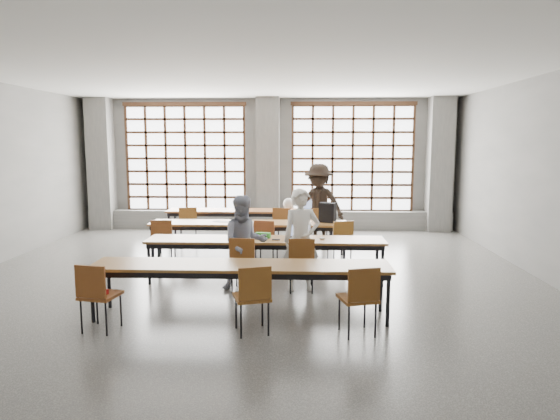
# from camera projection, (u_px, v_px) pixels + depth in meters

# --- Properties ---
(floor) EXTENTS (11.00, 11.00, 0.00)m
(floor) POSITION_uv_depth(u_px,v_px,m) (249.00, 284.00, 8.30)
(floor) COLOR #484846
(floor) RESTS_ON ground
(ceiling) EXTENTS (11.00, 11.00, 0.00)m
(ceiling) POSITION_uv_depth(u_px,v_px,m) (247.00, 68.00, 7.83)
(ceiling) COLOR silver
(ceiling) RESTS_ON floor
(wall_back) EXTENTS (10.00, 0.00, 10.00)m
(wall_back) POSITION_uv_depth(u_px,v_px,m) (269.00, 164.00, 13.51)
(wall_back) COLOR #5B5B58
(wall_back) RESTS_ON floor
(wall_front) EXTENTS (10.00, 0.00, 10.00)m
(wall_front) POSITION_uv_depth(u_px,v_px,m) (139.00, 258.00, 2.62)
(wall_front) COLOR #5B5B58
(wall_front) RESTS_ON floor
(column_left) EXTENTS (0.60, 0.55, 3.50)m
(column_left) POSITION_uv_depth(u_px,v_px,m) (101.00, 164.00, 13.41)
(column_left) COLOR #585856
(column_left) RESTS_ON floor
(column_mid) EXTENTS (0.60, 0.55, 3.50)m
(column_mid) POSITION_uv_depth(u_px,v_px,m) (268.00, 165.00, 13.23)
(column_mid) COLOR #585856
(column_mid) RESTS_ON floor
(column_right) EXTENTS (0.60, 0.55, 3.50)m
(column_right) POSITION_uv_depth(u_px,v_px,m) (439.00, 165.00, 13.05)
(column_right) COLOR #585856
(column_right) RESTS_ON floor
(window_left) EXTENTS (3.32, 0.12, 3.00)m
(window_left) POSITION_uv_depth(u_px,v_px,m) (186.00, 158.00, 13.50)
(window_left) COLOR white
(window_left) RESTS_ON wall_back
(window_right) EXTENTS (3.32, 0.12, 3.00)m
(window_right) POSITION_uv_depth(u_px,v_px,m) (352.00, 159.00, 13.32)
(window_right) COLOR white
(window_right) RESTS_ON wall_back
(sill_ledge) EXTENTS (9.80, 0.35, 0.50)m
(sill_ledge) POSITION_uv_depth(u_px,v_px,m) (268.00, 220.00, 13.52)
(sill_ledge) COLOR #585856
(sill_ledge) RESTS_ON floor
(desk_row_a) EXTENTS (4.00, 0.70, 0.73)m
(desk_row_a) POSITION_uv_depth(u_px,v_px,m) (251.00, 213.00, 11.96)
(desk_row_a) COLOR brown
(desk_row_a) RESTS_ON floor
(desk_row_b) EXTENTS (4.00, 0.70, 0.73)m
(desk_row_b) POSITION_uv_depth(u_px,v_px,m) (249.00, 225.00, 10.15)
(desk_row_b) COLOR brown
(desk_row_b) RESTS_ON floor
(desk_row_c) EXTENTS (4.00, 0.70, 0.73)m
(desk_row_c) POSITION_uv_depth(u_px,v_px,m) (266.00, 243.00, 8.42)
(desk_row_c) COLOR brown
(desk_row_c) RESTS_ON floor
(desk_row_d) EXTENTS (4.00, 0.70, 0.73)m
(desk_row_d) POSITION_uv_depth(u_px,v_px,m) (241.00, 269.00, 6.68)
(desk_row_d) COLOR olive
(desk_row_d) RESTS_ON floor
(chair_back_left) EXTENTS (0.50, 0.50, 0.88)m
(chair_back_left) POSITION_uv_depth(u_px,v_px,m) (188.00, 222.00, 11.41)
(chair_back_left) COLOR brown
(chair_back_left) RESTS_ON floor
(chair_back_mid) EXTENTS (0.50, 0.51, 0.88)m
(chair_back_mid) POSITION_uv_depth(u_px,v_px,m) (283.00, 222.00, 11.32)
(chair_back_mid) COLOR brown
(chair_back_mid) RESTS_ON floor
(chair_back_right) EXTENTS (0.45, 0.46, 0.88)m
(chair_back_right) POSITION_uv_depth(u_px,v_px,m) (319.00, 223.00, 11.29)
(chair_back_right) COLOR brown
(chair_back_right) RESTS_ON floor
(chair_mid_left) EXTENTS (0.44, 0.44, 0.88)m
(chair_mid_left) POSITION_uv_depth(u_px,v_px,m) (163.00, 237.00, 9.60)
(chair_mid_left) COLOR brown
(chair_mid_left) RESTS_ON floor
(chair_mid_centre) EXTENTS (0.49, 0.49, 0.88)m
(chair_mid_centre) POSITION_uv_depth(u_px,v_px,m) (266.00, 238.00, 9.53)
(chair_mid_centre) COLOR maroon
(chair_mid_centre) RESTS_ON floor
(chair_mid_right) EXTENTS (0.52, 0.52, 0.88)m
(chair_mid_right) POSITION_uv_depth(u_px,v_px,m) (341.00, 238.00, 9.47)
(chair_mid_right) COLOR brown
(chair_mid_right) RESTS_ON floor
(chair_front_left) EXTENTS (0.46, 0.46, 0.88)m
(chair_front_left) POSITION_uv_depth(u_px,v_px,m) (244.00, 258.00, 7.83)
(chair_front_left) COLOR brown
(chair_front_left) RESTS_ON floor
(chair_front_right) EXTENTS (0.43, 0.43, 0.88)m
(chair_front_right) POSITION_uv_depth(u_px,v_px,m) (301.00, 259.00, 7.79)
(chair_front_right) COLOR brown
(chair_front_right) RESTS_ON floor
(chair_near_left) EXTENTS (0.49, 0.49, 0.88)m
(chair_near_left) POSITION_uv_depth(u_px,v_px,m) (97.00, 290.00, 6.15)
(chair_near_left) COLOR brown
(chair_near_left) RESTS_ON floor
(chair_near_mid) EXTENTS (0.53, 0.53, 0.88)m
(chair_near_mid) POSITION_uv_depth(u_px,v_px,m) (253.00, 292.00, 6.07)
(chair_near_mid) COLOR brown
(chair_near_mid) RESTS_ON floor
(chair_near_right) EXTENTS (0.51, 0.52, 0.88)m
(chair_near_right) POSITION_uv_depth(u_px,v_px,m) (360.00, 294.00, 6.02)
(chair_near_right) COLOR brown
(chair_near_right) RESTS_ON floor
(student_male) EXTENTS (0.66, 0.50, 1.63)m
(student_male) POSITION_uv_depth(u_px,v_px,m) (301.00, 240.00, 7.88)
(student_male) COLOR white
(student_male) RESTS_ON floor
(student_female) EXTENTS (0.85, 0.73, 1.52)m
(student_female) POSITION_uv_depth(u_px,v_px,m) (245.00, 243.00, 7.92)
(student_female) COLOR navy
(student_female) RESTS_ON floor
(student_back) EXTENTS (1.37, 1.08, 1.86)m
(student_back) POSITION_uv_depth(u_px,v_px,m) (319.00, 205.00, 11.36)
(student_back) COLOR black
(student_back) RESTS_ON floor
(laptop_front) EXTENTS (0.42, 0.38, 0.26)m
(laptop_front) POSITION_uv_depth(u_px,v_px,m) (299.00, 234.00, 8.49)
(laptop_front) COLOR #BBBBC0
(laptop_front) RESTS_ON desk_row_c
(laptop_back) EXTENTS (0.43, 0.39, 0.26)m
(laptop_back) POSITION_uv_depth(u_px,v_px,m) (308.00, 207.00, 11.99)
(laptop_back) COLOR #BDBCC2
(laptop_back) RESTS_ON desk_row_a
(mouse) EXTENTS (0.10, 0.07, 0.04)m
(mouse) POSITION_uv_depth(u_px,v_px,m) (322.00, 238.00, 8.35)
(mouse) COLOR silver
(mouse) RESTS_ON desk_row_c
(green_box) EXTENTS (0.26, 0.14, 0.09)m
(green_box) POSITION_uv_depth(u_px,v_px,m) (263.00, 235.00, 8.49)
(green_box) COLOR green
(green_box) RESTS_ON desk_row_c
(phone) EXTENTS (0.13, 0.06, 0.01)m
(phone) POSITION_uv_depth(u_px,v_px,m) (276.00, 240.00, 8.30)
(phone) COLOR black
(phone) RESTS_ON desk_row_c
(paper_sheet_a) EXTENTS (0.33, 0.27, 0.00)m
(paper_sheet_a) POSITION_uv_depth(u_px,v_px,m) (220.00, 222.00, 10.21)
(paper_sheet_a) COLOR white
(paper_sheet_a) RESTS_ON desk_row_b
(paper_sheet_b) EXTENTS (0.36, 0.33, 0.00)m
(paper_sheet_b) POSITION_uv_depth(u_px,v_px,m) (234.00, 222.00, 10.10)
(paper_sheet_b) COLOR white
(paper_sheet_b) RESTS_ON desk_row_b
(paper_sheet_c) EXTENTS (0.35, 0.30, 0.00)m
(paper_sheet_c) POSITION_uv_depth(u_px,v_px,m) (254.00, 222.00, 10.13)
(paper_sheet_c) COLOR white
(paper_sheet_c) RESTS_ON desk_row_b
(backpack) EXTENTS (0.37, 0.30, 0.40)m
(backpack) POSITION_uv_depth(u_px,v_px,m) (328.00, 213.00, 10.10)
(backpack) COLOR black
(backpack) RESTS_ON desk_row_b
(plastic_bag) EXTENTS (0.31, 0.28, 0.29)m
(plastic_bag) POSITION_uv_depth(u_px,v_px,m) (289.00, 204.00, 11.94)
(plastic_bag) COLOR white
(plastic_bag) RESTS_ON desk_row_a
(red_pouch) EXTENTS (0.22, 0.15, 0.06)m
(red_pouch) POSITION_uv_depth(u_px,v_px,m) (100.00, 291.00, 6.23)
(red_pouch) COLOR #A51415
(red_pouch) RESTS_ON chair_near_left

